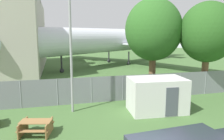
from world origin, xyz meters
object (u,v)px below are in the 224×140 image
at_px(tree_near_hangar, 208,32).
at_px(tree_left_of_cabin, 153,30).
at_px(picnic_bench_near_cabin, 36,126).
at_px(airplane, 114,40).
at_px(portable_cabin, 157,95).

height_order(tree_near_hangar, tree_left_of_cabin, tree_left_of_cabin).
bearing_deg(picnic_bench_near_cabin, tree_left_of_cabin, 36.36).
bearing_deg(airplane, picnic_bench_near_cabin, 32.58).
relative_size(picnic_bench_near_cabin, tree_left_of_cabin, 0.22).
xyz_separation_m(portable_cabin, tree_near_hangar, (6.36, 3.44, 4.24)).
distance_m(portable_cabin, tree_near_hangar, 8.38).
relative_size(portable_cabin, picnic_bench_near_cabin, 2.05).
distance_m(picnic_bench_near_cabin, tree_left_of_cabin, 13.48).
bearing_deg(tree_left_of_cabin, airplane, 86.79).
bearing_deg(tree_near_hangar, tree_left_of_cabin, 150.64).
bearing_deg(picnic_bench_near_cabin, airplane, 66.36).
xyz_separation_m(airplane, picnic_bench_near_cabin, (-11.02, -25.17, -3.71)).
distance_m(portable_cabin, tree_left_of_cabin, 7.62).
bearing_deg(picnic_bench_near_cabin, tree_near_hangar, 19.84).
height_order(airplane, tree_near_hangar, airplane).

